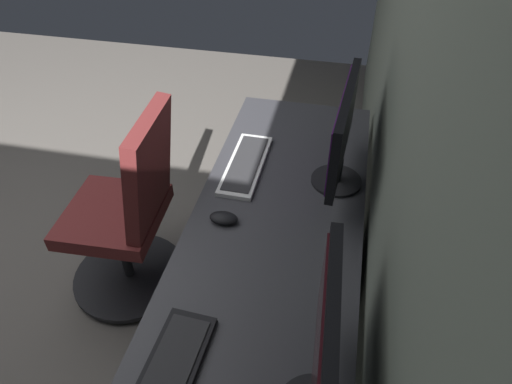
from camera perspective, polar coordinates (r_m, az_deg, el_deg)
The scene contains 9 objects.
wall_back at distance 1.48m, azimuth 19.65°, elevation 15.01°, with size 5.25×0.10×2.60m, color slate.
desk at distance 1.64m, azimuth 1.73°, elevation -8.06°, with size 1.94×0.62×0.73m.
drawer_pedestal at distance 1.94m, azimuth 2.94°, elevation -11.91°, with size 0.40×0.51×0.69m.
monitor_primary at distance 1.71m, azimuth 10.71°, elevation 7.31°, with size 0.55×0.20×0.40m.
monitor_secondary at distance 1.06m, azimuth 8.34°, elevation -20.63°, with size 0.55×0.20×0.40m.
keyboard_main at distance 1.90m, azimuth -1.28°, elevation 3.45°, with size 0.42×0.14×0.02m.
keyboard_spare at distance 1.31m, azimuth -11.16°, elevation -22.06°, with size 0.43×0.16×0.02m.
mouse_main at distance 1.65m, azimuth -4.05°, elevation -3.25°, with size 0.06×0.10×0.03m, color black.
office_chair at distance 2.14m, azimuth -15.46°, elevation -3.12°, with size 0.56×0.56×0.97m.
Camera 1 is at (1.35, 1.88, 1.89)m, focal length 32.15 mm.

